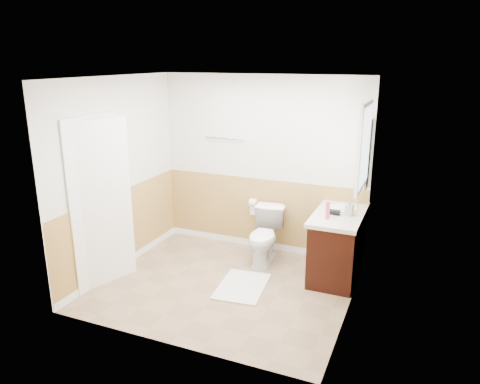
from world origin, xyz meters
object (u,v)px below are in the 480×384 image
at_px(vanity_cabinet, 338,246).
at_px(lotion_bottle, 328,210).
at_px(soap_dispenser, 350,208).
at_px(toilet, 265,236).
at_px(bath_mat, 242,286).

height_order(vanity_cabinet, lotion_bottle, lotion_bottle).
distance_m(lotion_bottle, soap_dispenser, 0.32).
height_order(toilet, soap_dispenser, soap_dispenser).
bearing_deg(vanity_cabinet, bath_mat, -141.74).
bearing_deg(toilet, soap_dispenser, -9.20).
relative_size(toilet, bath_mat, 0.93).
xyz_separation_m(vanity_cabinet, lotion_bottle, (-0.10, -0.29, 0.56)).
distance_m(vanity_cabinet, lotion_bottle, 0.64).
height_order(lotion_bottle, soap_dispenser, lotion_bottle).
xyz_separation_m(bath_mat, lotion_bottle, (0.90, 0.50, 0.95)).
distance_m(toilet, lotion_bottle, 1.11).
xyz_separation_m(toilet, vanity_cabinet, (1.00, -0.01, 0.03)).
bearing_deg(lotion_bottle, soap_dispenser, 47.11).
xyz_separation_m(toilet, lotion_bottle, (0.90, -0.30, 0.59)).
bearing_deg(lotion_bottle, bath_mat, -151.02).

